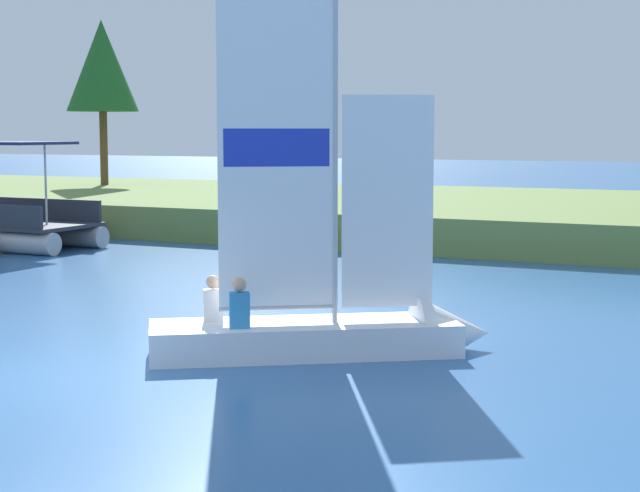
% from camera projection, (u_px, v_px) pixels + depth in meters
% --- Properties ---
extents(ground_plane, '(200.00, 200.00, 0.00)m').
position_uv_depth(ground_plane, '(28.00, 377.00, 13.67)').
color(ground_plane, '#2D609E').
extents(shore_bank, '(80.00, 15.04, 1.00)m').
position_uv_depth(shore_bank, '(506.00, 216.00, 33.39)').
color(shore_bank, olive).
rests_on(shore_bank, ground).
extents(shoreline_tree_left, '(2.93, 2.93, 6.71)m').
position_uv_depth(shoreline_tree_left, '(102.00, 66.00, 42.34)').
color(shoreline_tree_left, brown).
rests_on(shoreline_tree_left, shore_bank).
extents(wooden_dock, '(1.78, 6.29, 0.47)m').
position_uv_depth(wooden_dock, '(20.00, 237.00, 29.23)').
color(wooden_dock, brown).
rests_on(wooden_dock, ground).
extents(sailboat, '(4.78, 3.87, 6.35)m').
position_uv_depth(sailboat, '(352.00, 321.00, 15.09)').
color(sailboat, white).
rests_on(sailboat, ground).
extents(pontoon_boat, '(5.45, 2.60, 2.93)m').
position_uv_depth(pontoon_boat, '(1.00, 222.00, 28.82)').
color(pontoon_boat, '#B2B2B7').
rests_on(pontoon_boat, ground).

